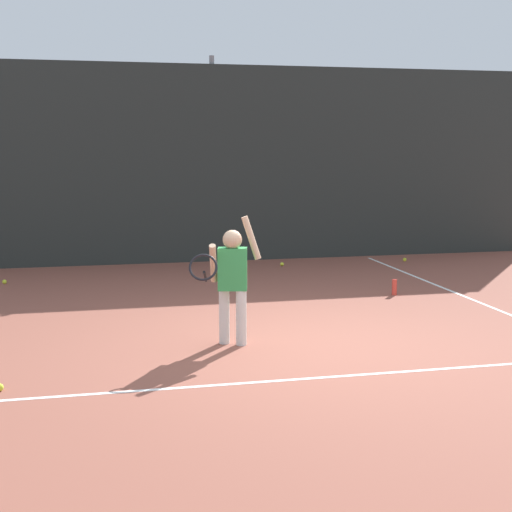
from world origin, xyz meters
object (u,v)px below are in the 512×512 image
(tennis_player, at_px, (231,276))
(tennis_ball_3, at_px, (243,290))
(tennis_ball_4, at_px, (0,387))
(tennis_ball_1, at_px, (282,264))
(tennis_ball_0, at_px, (405,260))
(water_bottle, at_px, (394,287))
(tennis_ball_2, at_px, (4,282))

(tennis_player, relative_size, tennis_ball_3, 20.46)
(tennis_player, xyz_separation_m, tennis_ball_4, (-2.19, -1.01, -0.69))
(tennis_ball_1, relative_size, tennis_ball_4, 1.00)
(tennis_ball_3, bearing_deg, tennis_ball_0, 31.81)
(tennis_player, distance_m, tennis_ball_1, 5.14)
(tennis_ball_0, distance_m, tennis_ball_3, 4.02)
(water_bottle, relative_size, tennis_ball_0, 3.33)
(tennis_ball_0, bearing_deg, tennis_player, -130.48)
(water_bottle, relative_size, tennis_ball_4, 3.33)
(tennis_ball_1, xyz_separation_m, tennis_ball_3, (-1.13, -2.11, 0.00))
(tennis_player, height_order, tennis_ball_0, tennis_player)
(tennis_ball_1, height_order, tennis_ball_2, same)
(water_bottle, bearing_deg, tennis_ball_0, 63.26)
(tennis_ball_1, height_order, tennis_ball_4, same)
(tennis_ball_0, bearing_deg, tennis_ball_1, -179.66)
(tennis_ball_1, xyz_separation_m, tennis_ball_4, (-3.99, -5.78, 0.00))
(water_bottle, height_order, tennis_ball_4, water_bottle)
(tennis_ball_0, distance_m, tennis_ball_1, 2.29)
(tennis_ball_1, relative_size, tennis_ball_3, 1.00)
(tennis_ball_1, relative_size, tennis_ball_2, 1.00)
(tennis_player, bearing_deg, tennis_ball_3, 89.05)
(water_bottle, bearing_deg, tennis_ball_1, 108.20)
(water_bottle, height_order, tennis_ball_3, water_bottle)
(tennis_ball_3, bearing_deg, water_bottle, -17.37)
(tennis_player, height_order, tennis_ball_4, tennis_player)
(tennis_player, xyz_separation_m, water_bottle, (2.69, 2.03, -0.62))
(tennis_ball_1, bearing_deg, tennis_ball_4, -124.58)
(tennis_player, xyz_separation_m, tennis_ball_2, (-2.71, 4.08, -0.69))
(tennis_ball_1, bearing_deg, tennis_player, -110.61)
(tennis_ball_1, distance_m, tennis_ball_3, 2.39)
(tennis_player, xyz_separation_m, tennis_ball_1, (1.79, 4.77, -0.69))
(water_bottle, relative_size, tennis_ball_2, 3.33)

